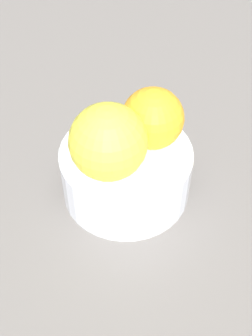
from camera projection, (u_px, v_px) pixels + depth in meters
ground_plane at (126, 195)px, 52.98cm from camera, size 110.00×110.00×2.00cm
fruit_bowl at (126, 172)px, 50.13cm from camera, size 13.99×13.99×5.98cm
orange_in_bowl_0 at (108, 142)px, 43.47cm from camera, size 7.58×7.58×7.58cm
orange_in_bowl_1 at (153, 118)px, 46.57cm from camera, size 6.41×6.41×6.41cm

